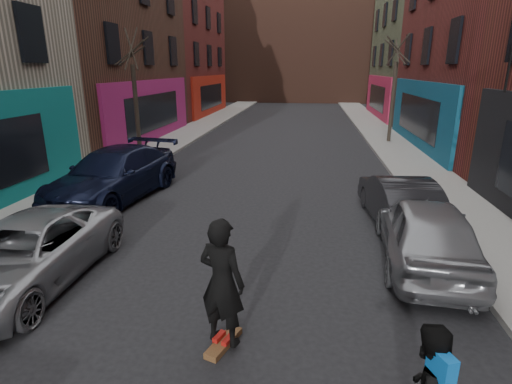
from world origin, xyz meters
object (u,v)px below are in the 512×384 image
(parked_left_end, at_px, (114,175))
(skateboarder, at_px, (222,282))
(skateboard, at_px, (224,343))
(parked_right_far, at_px, (425,231))
(tree_right_far, at_px, (395,80))
(tree_left_far, at_px, (134,86))
(parked_right_end, at_px, (399,199))
(parked_left_far, at_px, (24,254))

(parked_left_end, relative_size, skateboarder, 2.79)
(parked_left_end, xyz_separation_m, skateboard, (5.08, -6.72, -0.77))
(parked_left_end, bearing_deg, parked_right_far, -13.23)
(skateboarder, bearing_deg, tree_right_far, -87.90)
(tree_left_far, distance_m, parked_left_end, 6.51)
(parked_left_end, height_order, skateboarder, skateboarder)
(parked_right_far, bearing_deg, parked_right_end, -83.67)
(parked_left_end, xyz_separation_m, skateboarder, (5.08, -6.72, 0.29))
(parked_right_end, xyz_separation_m, skateboard, (-3.71, -5.73, -0.64))
(tree_right_far, xyz_separation_m, parked_left_far, (-9.98, -17.17, -2.87))
(skateboard, xyz_separation_m, skateboarder, (0.00, 0.00, 1.06))
(tree_right_far, height_order, parked_right_end, tree_right_far)
(skateboard, bearing_deg, tree_right_far, 92.10)
(tree_left_far, bearing_deg, parked_right_end, -33.05)
(parked_right_end, relative_size, skateboard, 5.20)
(skateboard, bearing_deg, parked_left_far, -177.93)
(parked_left_end, bearing_deg, skateboarder, -45.10)
(parked_right_far, bearing_deg, tree_right_far, -92.56)
(parked_left_far, relative_size, parked_left_end, 0.84)
(parked_right_far, bearing_deg, parked_left_end, -16.30)
(tree_left_far, height_order, parked_right_end, tree_left_far)
(parked_left_far, relative_size, skateboard, 5.90)
(tree_left_far, xyz_separation_m, tree_right_far, (12.40, 6.00, 0.15))
(parked_left_end, distance_m, parked_right_far, 9.49)
(skateboarder, bearing_deg, parked_left_end, -33.63)
(parked_left_end, relative_size, skateboard, 7.04)
(skateboard, bearing_deg, skateboarder, 0.00)
(tree_left_far, bearing_deg, skateboard, -61.86)
(tree_left_far, xyz_separation_m, parked_left_end, (1.60, -5.77, -2.56))
(tree_right_far, distance_m, skateboard, 19.66)
(tree_left_far, bearing_deg, parked_right_far, -41.27)
(tree_right_far, bearing_deg, parked_right_end, -98.96)
(parked_left_far, height_order, parked_left_end, parked_left_end)
(parked_left_far, height_order, parked_right_far, parked_right_far)
(tree_left_far, distance_m, skateboarder, 14.34)
(parked_right_far, bearing_deg, skateboarder, 46.03)
(parked_left_end, distance_m, parked_right_end, 8.84)
(tree_right_far, height_order, skateboarder, tree_right_far)
(tree_left_far, distance_m, parked_left_far, 11.75)
(parked_left_far, xyz_separation_m, skateboarder, (4.26, -1.32, 0.45))
(parked_right_end, bearing_deg, tree_right_far, -103.43)
(parked_left_end, xyz_separation_m, parked_right_end, (8.79, -0.99, -0.13))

